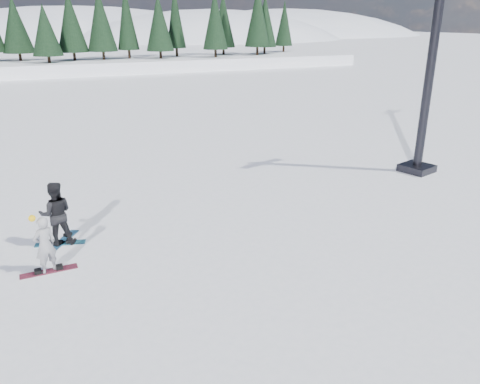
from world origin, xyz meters
The scene contains 7 objects.
ground centered at (0.00, 0.00, 0.00)m, with size 420.00×420.00×0.00m, color white.
lift_tower centered at (14.45, 2.47, 3.49)m, with size 2.34×1.58×8.57m.
snowboarder_woman centered at (-1.50, -0.40, 0.83)m, with size 0.71×0.61×1.78m.
snowboarder_man centered at (-1.08, 1.29, 1.01)m, with size 0.98×0.77×2.03m, color black.
snowboard_woman centered at (-1.50, -0.40, 0.01)m, with size 1.50×0.28×0.03m, color maroon.
snowboard_man centered at (-1.08, 1.29, 0.01)m, with size 1.50×0.28×0.03m, color teal.
snowboard_loose_a centered at (-0.97, 1.49, 0.01)m, with size 1.50×0.28×0.03m, color #1D669F.
Camera 1 is at (-1.29, -12.94, 6.55)m, focal length 35.00 mm.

